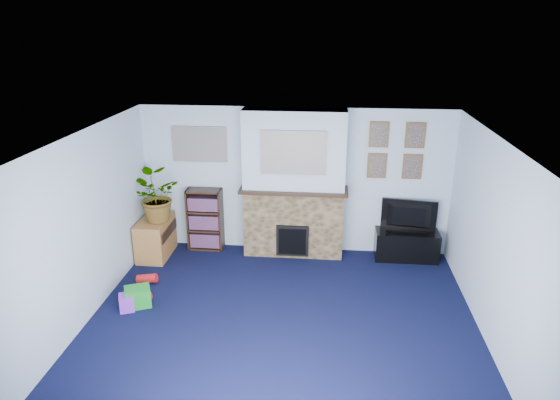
# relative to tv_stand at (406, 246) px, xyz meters

# --- Properties ---
(floor) EXTENTS (5.00, 4.50, 0.01)m
(floor) POSITION_rel_tv_stand_xyz_m (-1.84, -2.03, -0.23)
(floor) COLOR black
(floor) RESTS_ON ground
(ceiling) EXTENTS (5.00, 4.50, 0.01)m
(ceiling) POSITION_rel_tv_stand_xyz_m (-1.84, -2.03, 2.17)
(ceiling) COLOR white
(ceiling) RESTS_ON wall_back
(wall_back) EXTENTS (5.00, 0.04, 2.40)m
(wall_back) POSITION_rel_tv_stand_xyz_m (-1.84, 0.22, 0.97)
(wall_back) COLOR silver
(wall_back) RESTS_ON ground
(wall_front) EXTENTS (5.00, 0.04, 2.40)m
(wall_front) POSITION_rel_tv_stand_xyz_m (-1.84, -4.28, 0.97)
(wall_front) COLOR silver
(wall_front) RESTS_ON ground
(wall_left) EXTENTS (0.04, 4.50, 2.40)m
(wall_left) POSITION_rel_tv_stand_xyz_m (-4.34, -2.03, 0.97)
(wall_left) COLOR silver
(wall_left) RESTS_ON ground
(wall_right) EXTENTS (0.04, 4.50, 2.40)m
(wall_right) POSITION_rel_tv_stand_xyz_m (0.66, -2.03, 0.97)
(wall_right) COLOR silver
(wall_right) RESTS_ON ground
(chimney_breast) EXTENTS (1.72, 0.50, 2.40)m
(chimney_breast) POSITION_rel_tv_stand_xyz_m (-1.84, 0.02, 0.96)
(chimney_breast) COLOR brown
(chimney_breast) RESTS_ON ground
(collage_main) EXTENTS (1.00, 0.03, 0.68)m
(collage_main) POSITION_rel_tv_stand_xyz_m (-1.84, -0.19, 1.55)
(collage_main) COLOR gray
(collage_main) RESTS_ON chimney_breast
(collage_left) EXTENTS (0.90, 0.03, 0.58)m
(collage_left) POSITION_rel_tv_stand_xyz_m (-3.39, 0.21, 1.55)
(collage_left) COLOR gray
(collage_left) RESTS_ON wall_back
(portrait_tl) EXTENTS (0.30, 0.03, 0.40)m
(portrait_tl) POSITION_rel_tv_stand_xyz_m (-0.54, 0.20, 1.77)
(portrait_tl) COLOR brown
(portrait_tl) RESTS_ON wall_back
(portrait_tr) EXTENTS (0.30, 0.03, 0.40)m
(portrait_tr) POSITION_rel_tv_stand_xyz_m (0.01, 0.20, 1.77)
(portrait_tr) COLOR brown
(portrait_tr) RESTS_ON wall_back
(portrait_bl) EXTENTS (0.30, 0.03, 0.40)m
(portrait_bl) POSITION_rel_tv_stand_xyz_m (-0.54, 0.20, 1.27)
(portrait_bl) COLOR brown
(portrait_bl) RESTS_ON wall_back
(portrait_br) EXTENTS (0.30, 0.03, 0.40)m
(portrait_br) POSITION_rel_tv_stand_xyz_m (0.01, 0.20, 1.27)
(portrait_br) COLOR brown
(portrait_br) RESTS_ON wall_back
(tv_stand) EXTENTS (1.00, 0.42, 0.47)m
(tv_stand) POSITION_rel_tv_stand_xyz_m (0.00, 0.00, 0.00)
(tv_stand) COLOR black
(tv_stand) RESTS_ON ground
(television) EXTENTS (0.88, 0.24, 0.50)m
(television) POSITION_rel_tv_stand_xyz_m (-0.00, 0.02, 0.50)
(television) COLOR black
(television) RESTS_ON tv_stand
(bookshelf) EXTENTS (0.58, 0.28, 1.05)m
(bookshelf) POSITION_rel_tv_stand_xyz_m (-3.33, 0.08, 0.28)
(bookshelf) COLOR black
(bookshelf) RESTS_ON ground
(sideboard) EXTENTS (0.45, 0.81, 0.63)m
(sideboard) POSITION_rel_tv_stand_xyz_m (-4.08, -0.28, 0.12)
(sideboard) COLOR #A26B33
(sideboard) RESTS_ON ground
(potted_plant) EXTENTS (0.84, 0.76, 0.82)m
(potted_plant) POSITION_rel_tv_stand_xyz_m (-4.03, -0.33, 0.82)
(potted_plant) COLOR #26661E
(potted_plant) RESTS_ON sideboard
(mantel_clock) EXTENTS (0.10, 0.06, 0.14)m
(mantel_clock) POSITION_rel_tv_stand_xyz_m (-1.86, -0.03, 1.00)
(mantel_clock) COLOR gold
(mantel_clock) RESTS_ON chimney_breast
(mantel_candle) EXTENTS (0.05, 0.05, 0.16)m
(mantel_candle) POSITION_rel_tv_stand_xyz_m (-1.56, -0.03, 1.01)
(mantel_candle) COLOR #B2BFC6
(mantel_candle) RESTS_ON chimney_breast
(mantel_teddy) EXTENTS (0.12, 0.12, 0.12)m
(mantel_teddy) POSITION_rel_tv_stand_xyz_m (-2.38, -0.03, 0.99)
(mantel_teddy) COLOR gray
(mantel_teddy) RESTS_ON chimney_breast
(mantel_can) EXTENTS (0.06, 0.06, 0.11)m
(mantel_can) POSITION_rel_tv_stand_xyz_m (-1.19, -0.03, 0.99)
(mantel_can) COLOR purple
(mantel_can) RESTS_ON chimney_breast
(green_crate) EXTENTS (0.41, 0.38, 0.27)m
(green_crate) POSITION_rel_tv_stand_xyz_m (-3.82, -1.81, -0.09)
(green_crate) COLOR #198C26
(green_crate) RESTS_ON ground
(toy_ball) EXTENTS (0.18, 0.18, 0.18)m
(toy_ball) POSITION_rel_tv_stand_xyz_m (-3.74, -1.73, -0.14)
(toy_ball) COLOR red
(toy_ball) RESTS_ON ground
(toy_block) EXTENTS (0.25, 0.25, 0.23)m
(toy_block) POSITION_rel_tv_stand_xyz_m (-3.93, -1.94, -0.12)
(toy_block) COLOR purple
(toy_block) RESTS_ON ground
(toy_tube) EXTENTS (0.31, 0.14, 0.18)m
(toy_tube) POSITION_rel_tv_stand_xyz_m (-3.92, -1.20, -0.16)
(toy_tube) COLOR red
(toy_tube) RESTS_ON ground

